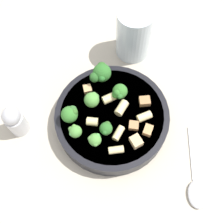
{
  "coord_description": "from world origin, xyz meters",
  "views": [
    {
      "loc": [
        -0.2,
        0.1,
        0.54
      ],
      "look_at": [
        0.0,
        0.0,
        0.05
      ],
      "focal_mm": 45.0,
      "sensor_mm": 36.0,
      "label": 1
    }
  ],
  "objects": [
    {
      "name": "ground_plane",
      "position": [
        0.0,
        0.0,
        0.0
      ],
      "size": [
        2.0,
        2.0,
        0.0
      ],
      "primitive_type": "plane",
      "color": "#BCB29E"
    },
    {
      "name": "pasta_bowl",
      "position": [
        0.0,
        0.0,
        0.02
      ],
      "size": [
        0.22,
        0.22,
        0.04
      ],
      "color": "black",
      "rests_on": "ground_plane"
    },
    {
      "name": "broccoli_floret_0",
      "position": [
        -0.03,
        0.03,
        0.06
      ],
      "size": [
        0.02,
        0.02,
        0.03
      ],
      "color": "#84AD60",
      "rests_on": "pasta_bowl"
    },
    {
      "name": "broccoli_floret_1",
      "position": [
        0.08,
        -0.02,
        0.07
      ],
      "size": [
        0.04,
        0.04,
        0.04
      ],
      "color": "#93B766",
      "rests_on": "pasta_bowl"
    },
    {
      "name": "broccoli_floret_2",
      "position": [
        0.03,
        -0.03,
        0.06
      ],
      "size": [
        0.03,
        0.03,
        0.03
      ],
      "color": "#84AD60",
      "rests_on": "pasta_bowl"
    },
    {
      "name": "broccoli_floret_3",
      "position": [
        0.03,
        0.07,
        0.06
      ],
      "size": [
        0.03,
        0.03,
        0.04
      ],
      "color": "#84AD60",
      "rests_on": "pasta_bowl"
    },
    {
      "name": "broccoli_floret_4",
      "position": [
        0.04,
        0.02,
        0.06
      ],
      "size": [
        0.03,
        0.03,
        0.04
      ],
      "color": "#9EC175",
      "rests_on": "pasta_bowl"
    },
    {
      "name": "broccoli_floret_5",
      "position": [
        -0.04,
        0.05,
        0.06
      ],
      "size": [
        0.02,
        0.02,
        0.03
      ],
      "color": "#93B766",
      "rests_on": "pasta_bowl"
    },
    {
      "name": "broccoli_floret_6",
      "position": [
        -0.01,
        0.08,
        0.06
      ],
      "size": [
        0.02,
        0.02,
        0.03
      ],
      "color": "#9EC175",
      "rests_on": "pasta_bowl"
    },
    {
      "name": "rigatoni_0",
      "position": [
        0.0,
        0.04,
        0.05
      ],
      "size": [
        0.02,
        0.03,
        0.02
      ],
      "primitive_type": "cylinder",
      "rotation": [
        1.57,
        0.0,
        2.57
      ],
      "color": "beige",
      "rests_on": "pasta_bowl"
    },
    {
      "name": "rigatoni_1",
      "position": [
        -0.04,
        0.01,
        0.05
      ],
      "size": [
        0.03,
        0.03,
        0.01
      ],
      "primitive_type": "cylinder",
      "rotation": [
        1.57,
        0.0,
        0.6
      ],
      "color": "beige",
      "rests_on": "pasta_bowl"
    },
    {
      "name": "rigatoni_2",
      "position": [
        -0.04,
        -0.05,
        0.05
      ],
      "size": [
        0.02,
        0.03,
        0.02
      ],
      "primitive_type": "cylinder",
      "rotation": [
        1.57,
        0.0,
        3.07
      ],
      "color": "beige",
      "rests_on": "pasta_bowl"
    },
    {
      "name": "rigatoni_3",
      "position": [
        -0.07,
        0.03,
        0.05
      ],
      "size": [
        0.02,
        0.03,
        0.01
      ],
      "primitive_type": "cylinder",
      "rotation": [
        1.57,
        0.0,
        2.8
      ],
      "color": "beige",
      "rests_on": "pasta_bowl"
    },
    {
      "name": "rigatoni_4",
      "position": [
        0.03,
        -0.01,
        0.05
      ],
      "size": [
        0.02,
        0.03,
        0.02
      ],
      "primitive_type": "cylinder",
      "rotation": [
        1.57,
        0.0,
        3.13
      ],
      "color": "beige",
      "rests_on": "pasta_bowl"
    },
    {
      "name": "rigatoni_5",
      "position": [
        -0.0,
        -0.02,
        0.05
      ],
      "size": [
        0.03,
        0.03,
        0.02
      ],
      "primitive_type": "cylinder",
      "rotation": [
        1.57,
        0.0,
        0.58
      ],
      "color": "beige",
      "rests_on": "pasta_bowl"
    },
    {
      "name": "chicken_chunk_0",
      "position": [
        -0.01,
        -0.07,
        0.05
      ],
      "size": [
        0.02,
        0.03,
        0.01
      ],
      "primitive_type": "cube",
      "rotation": [
        0.0,
        0.0,
        1.2
      ],
      "color": "#A87A4C",
      "rests_on": "pasta_bowl"
    },
    {
      "name": "chicken_chunk_1",
      "position": [
        -0.06,
        -0.04,
        0.05
      ],
      "size": [
        0.03,
        0.03,
        0.01
      ],
      "primitive_type": "cube",
      "rotation": [
        0.0,
        0.0,
        2.31
      ],
      "color": "tan",
      "rests_on": "pasta_bowl"
    },
    {
      "name": "chicken_chunk_2",
      "position": [
        0.07,
        0.02,
        0.05
      ],
      "size": [
        0.02,
        0.02,
        0.01
      ],
      "primitive_type": "cube",
      "rotation": [
        0.0,
        0.0,
        2.92
      ],
      "color": "tan",
      "rests_on": "pasta_bowl"
    },
    {
      "name": "chicken_chunk_3",
      "position": [
        -0.07,
        -0.01,
        0.05
      ],
      "size": [
        0.02,
        0.02,
        0.02
      ],
      "primitive_type": "cube",
      "rotation": [
        0.0,
        0.0,
        0.04
      ],
      "color": "tan",
      "rests_on": "pasta_bowl"
    },
    {
      "name": "chicken_chunk_4",
      "position": [
        -0.04,
        -0.02,
        0.04
      ],
      "size": [
        0.02,
        0.02,
        0.01
      ],
      "primitive_type": "cube",
      "rotation": [
        0.0,
        0.0,
        0.98
      ],
      "color": "#A87A4C",
      "rests_on": "pasta_bowl"
    },
    {
      "name": "drinking_glass",
      "position": [
        0.14,
        -0.12,
        0.05
      ],
      "size": [
        0.08,
        0.08,
        0.12
      ],
      "color": "silver",
      "rests_on": "ground_plane"
    },
    {
      "name": "pepper_shaker",
      "position": [
        0.07,
        0.17,
        0.04
      ],
      "size": [
        0.04,
        0.04,
        0.08
      ],
      "color": "silver",
      "rests_on": "ground_plane"
    },
    {
      "name": "spoon",
      "position": [
        -0.18,
        -0.08,
        0.0
      ],
      "size": [
        0.15,
        0.1,
        0.01
      ],
      "color": "silver",
      "rests_on": "ground_plane"
    }
  ]
}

